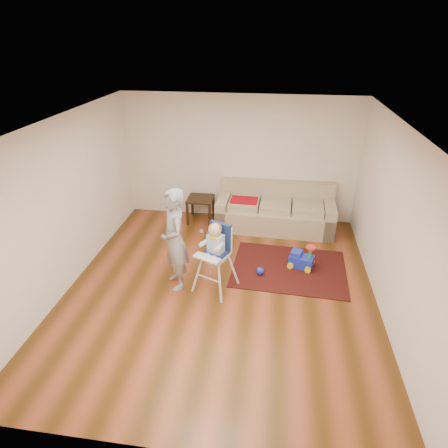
# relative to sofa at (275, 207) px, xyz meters

# --- Properties ---
(ground) EXTENTS (5.50, 5.50, 0.00)m
(ground) POSITION_rel_sofa_xyz_m (-0.83, -2.30, -0.47)
(ground) COLOR #4E2E0E
(ground) RESTS_ON ground
(room_envelope) EXTENTS (5.04, 5.52, 2.72)m
(room_envelope) POSITION_rel_sofa_xyz_m (-0.83, -1.77, 1.40)
(room_envelope) COLOR white
(room_envelope) RESTS_ON ground
(sofa) EXTENTS (2.48, 1.09, 0.94)m
(sofa) POSITION_rel_sofa_xyz_m (0.00, 0.00, 0.00)
(sofa) COLOR tan
(sofa) RESTS_ON ground
(side_table) EXTENTS (0.55, 0.55, 0.55)m
(side_table) POSITION_rel_sofa_xyz_m (-1.63, 0.09, -0.20)
(side_table) COLOR black
(side_table) RESTS_ON ground
(area_rug) EXTENTS (2.07, 1.59, 0.02)m
(area_rug) POSITION_rel_sofa_xyz_m (0.30, -1.57, -0.46)
(area_rug) COLOR black
(area_rug) RESTS_ON ground
(ride_on_toy) EXTENTS (0.48, 0.40, 0.45)m
(ride_on_toy) POSITION_rel_sofa_xyz_m (0.52, -1.48, -0.23)
(ride_on_toy) COLOR #1E30C4
(ride_on_toy) RESTS_ON area_rug
(toy_ball) EXTENTS (0.14, 0.14, 0.14)m
(toy_ball) POSITION_rel_sofa_xyz_m (-0.20, -1.83, -0.39)
(toy_ball) COLOR #1E30C4
(toy_ball) RESTS_ON area_rug
(high_chair) EXTENTS (0.73, 0.73, 1.21)m
(high_chair) POSITION_rel_sofa_xyz_m (-0.91, -2.29, 0.11)
(high_chair) COLOR silver
(high_chair) RESTS_ON ground
(adult) EXTENTS (0.66, 0.75, 1.72)m
(adult) POSITION_rel_sofa_xyz_m (-1.57, -2.29, 0.39)
(adult) COLOR gray
(adult) RESTS_ON ground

